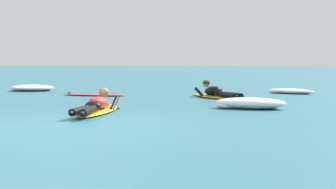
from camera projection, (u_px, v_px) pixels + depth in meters
name	position (u px, v px, depth m)	size (l,w,h in m)	color
ground_plane	(151.00, 89.00, 18.04)	(120.00, 120.00, 0.00)	#2D6B7A
surfer_near	(97.00, 107.00, 10.16)	(0.65, 2.65, 0.55)	yellow
surfer_far	(215.00, 93.00, 14.09)	(1.61, 2.34, 0.53)	yellow
drifting_surfboard	(93.00, 95.00, 14.99)	(2.07, 0.84, 0.16)	#E54C66
whitewater_front	(250.00, 103.00, 11.07)	(1.68, 0.97, 0.25)	white
whitewater_mid_left	(291.00, 91.00, 15.87)	(1.58, 1.13, 0.16)	white
whitewater_back	(32.00, 88.00, 17.28)	(1.56, 1.17, 0.21)	white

